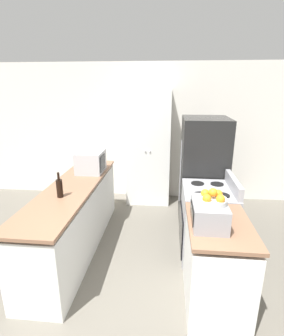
{
  "coord_description": "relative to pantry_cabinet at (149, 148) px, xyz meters",
  "views": [
    {
      "loc": [
        0.36,
        -1.73,
        2.16
      ],
      "look_at": [
        0.0,
        1.82,
        1.05
      ],
      "focal_mm": 28.0,
      "sensor_mm": 36.0,
      "label": 1
    }
  ],
  "objects": [
    {
      "name": "toaster_oven",
      "position": [
        0.75,
        -2.52,
        -0.03
      ],
      "size": [
        0.32,
        0.44,
        0.23
      ],
      "color": "#939399",
      "rests_on": "counter_right"
    },
    {
      "name": "wine_bottle",
      "position": [
        -0.89,
        -2.04,
        -0.03
      ],
      "size": [
        0.07,
        0.07,
        0.3
      ],
      "color": "black",
      "rests_on": "counter_left"
    },
    {
      "name": "counter_right",
      "position": [
        0.87,
        -2.48,
        -0.62
      ],
      "size": [
        0.6,
        0.9,
        0.92
      ],
      "color": "silver",
      "rests_on": "ground_plane"
    },
    {
      "name": "counter_left",
      "position": [
        -0.88,
        -1.68,
        -0.62
      ],
      "size": [
        0.6,
        2.5,
        0.92
      ],
      "color": "silver",
      "rests_on": "ground_plane"
    },
    {
      "name": "refrigerator",
      "position": [
        0.91,
        -0.79,
        -0.2
      ],
      "size": [
        0.7,
        0.79,
        1.72
      ],
      "color": "black",
      "rests_on": "ground_plane"
    },
    {
      "name": "stove",
      "position": [
        0.89,
        -1.62,
        -0.59
      ],
      "size": [
        0.66,
        0.79,
        1.08
      ],
      "color": "#9E9EA3",
      "rests_on": "ground_plane"
    },
    {
      "name": "fruit_bowl",
      "position": [
        0.77,
        -2.53,
        0.13
      ],
      "size": [
        0.27,
        0.27,
        0.15
      ],
      "color": "silver",
      "rests_on": "toaster_oven"
    },
    {
      "name": "wall_back",
      "position": [
        -0.0,
        0.3,
        0.24
      ],
      "size": [
        7.0,
        0.06,
        2.6
      ],
      "color": "silver",
      "rests_on": "ground_plane"
    },
    {
      "name": "microwave",
      "position": [
        -0.8,
        -1.07,
        0.02
      ],
      "size": [
        0.38,
        0.44,
        0.32
      ],
      "color": "#B2B2B7",
      "rests_on": "counter_left"
    },
    {
      "name": "pantry_cabinet",
      "position": [
        0.0,
        0.0,
        0.0
      ],
      "size": [
        0.8,
        0.52,
        2.12
      ],
      "color": "white",
      "rests_on": "ground_plane"
    }
  ]
}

